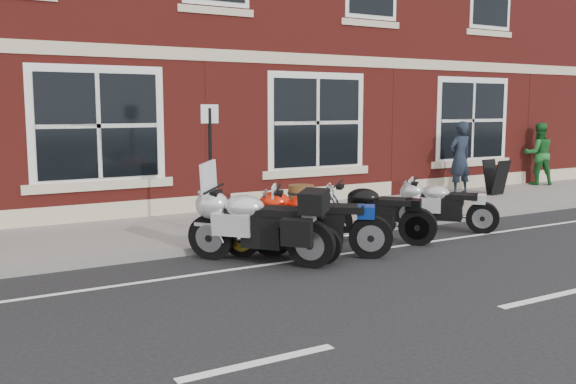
# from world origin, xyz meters

# --- Properties ---
(ground) EXTENTS (80.00, 80.00, 0.00)m
(ground) POSITION_xyz_m (0.00, 0.00, 0.00)
(ground) COLOR black
(ground) RESTS_ON ground
(sidewalk) EXTENTS (30.00, 3.00, 0.12)m
(sidewalk) POSITION_xyz_m (0.00, 3.00, 0.06)
(sidewalk) COLOR slate
(sidewalk) RESTS_ON ground
(kerb) EXTENTS (30.00, 0.16, 0.12)m
(kerb) POSITION_xyz_m (0.00, 1.42, 0.06)
(kerb) COLOR slate
(kerb) RESTS_ON ground
(moto_touring_silver) EXTENTS (1.61, 1.86, 1.52)m
(moto_touring_silver) POSITION_xyz_m (-2.25, 0.40, 0.62)
(moto_touring_silver) COLOR black
(moto_touring_silver) RESTS_ON ground
(moto_sport_red) EXTENTS (1.85, 1.46, 1.00)m
(moto_sport_red) POSITION_xyz_m (-1.23, 0.26, 0.57)
(moto_sport_red) COLOR black
(moto_sport_red) RESTS_ON ground
(moto_sport_black) EXTENTS (1.31, 1.50, 0.85)m
(moto_sport_black) POSITION_xyz_m (-1.85, 0.37, 0.49)
(moto_sport_black) COLOR black
(moto_sport_black) RESTS_ON ground
(moto_sport_silver) EXTENTS (1.32, 1.60, 0.88)m
(moto_sport_silver) POSITION_xyz_m (1.97, 0.84, 0.50)
(moto_sport_silver) COLOR black
(moto_sport_silver) RESTS_ON ground
(moto_naked_black) EXTENTS (1.46, 1.70, 0.95)m
(moto_naked_black) POSITION_xyz_m (0.20, 0.70, 0.54)
(moto_naked_black) COLOR black
(moto_naked_black) RESTS_ON ground
(pedestrian_left) EXTENTS (0.68, 0.45, 1.85)m
(pedestrian_left) POSITION_xyz_m (5.34, 3.77, 1.05)
(pedestrian_left) COLOR black
(pedestrian_left) RESTS_ON sidewalk
(pedestrian_right) EXTENTS (1.08, 1.00, 1.77)m
(pedestrian_right) POSITION_xyz_m (8.83, 4.17, 1.00)
(pedestrian_right) COLOR #1C6327
(pedestrian_right) RESTS_ON sidewalk
(a_board_sign) EXTENTS (0.58, 0.43, 0.89)m
(a_board_sign) POSITION_xyz_m (6.11, 3.27, 0.57)
(a_board_sign) COLOR black
(a_board_sign) RESTS_ON sidewalk
(barrel_planter) EXTENTS (0.56, 0.56, 0.62)m
(barrel_planter) POSITION_xyz_m (0.21, 3.11, 0.43)
(barrel_planter) COLOR #461E12
(barrel_planter) RESTS_ON sidewalk
(parking_sign) EXTENTS (0.32, 0.06, 2.25)m
(parking_sign) POSITION_xyz_m (-2.19, 2.20, 1.42)
(parking_sign) COLOR black
(parking_sign) RESTS_ON sidewalk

